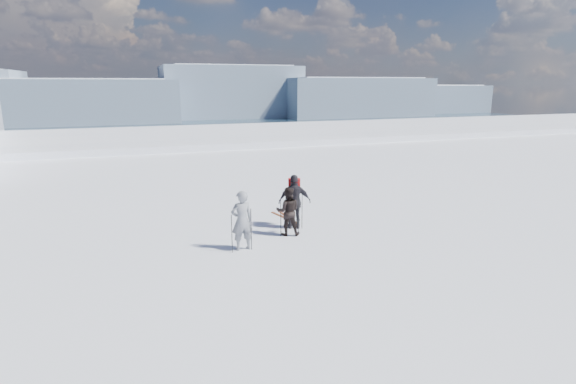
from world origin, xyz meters
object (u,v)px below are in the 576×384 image
Objects in this scene: skier_grey at (242,221)px; skier_pack at (295,202)px; skis_loose at (286,217)px; skier_dark at (288,211)px.

skier_grey is 0.97× the size of skier_pack.
skier_pack is 1.51m from skis_loose.
skis_loose is at bearing -136.30° from skier_grey.
skier_pack is (2.14, 1.36, 0.03)m from skier_grey.
skier_grey is 1.88m from skier_dark.
skier_grey is 1.04× the size of skis_loose.
skis_loose is (0.57, 1.77, -0.77)m from skier_dark.
skier_dark is at bearing -107.88° from skis_loose.
skier_grey is 3.54m from skis_loose.
skier_pack reaches higher than skis_loose.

